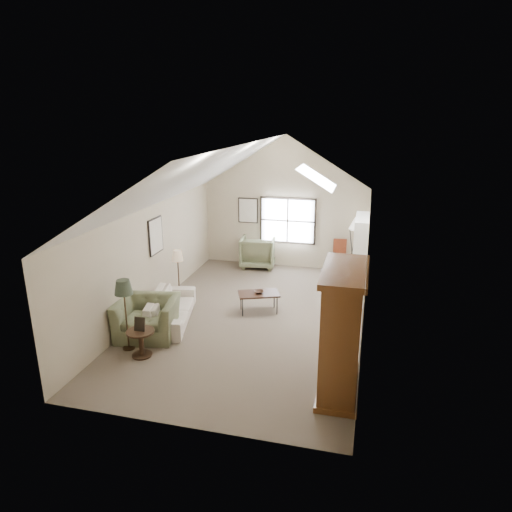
% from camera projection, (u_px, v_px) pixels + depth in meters
% --- Properties ---
extents(room_shell, '(5.01, 8.01, 4.00)m').
position_uv_depth(room_shell, '(251.00, 181.00, 9.69)').
color(room_shell, '#6C5D4D').
rests_on(room_shell, ground).
extents(window, '(1.72, 0.08, 1.42)m').
position_uv_depth(window, '(288.00, 221.00, 13.86)').
color(window, black).
rests_on(window, room_shell).
extents(skylight, '(0.80, 1.20, 0.52)m').
position_uv_depth(skylight, '(318.00, 176.00, 10.22)').
color(skylight, white).
rests_on(skylight, room_shell).
extents(wall_art, '(1.97, 3.71, 0.88)m').
position_uv_depth(wall_art, '(203.00, 223.00, 12.37)').
color(wall_art, black).
rests_on(wall_art, room_shell).
extents(armoire, '(0.60, 1.50, 2.20)m').
position_uv_depth(armoire, '(342.00, 331.00, 7.60)').
color(armoire, brown).
rests_on(armoire, ground).
extents(tv_alcove, '(0.32, 1.30, 2.10)m').
position_uv_depth(tv_alcove, '(360.00, 258.00, 11.25)').
color(tv_alcove, white).
rests_on(tv_alcove, ground).
extents(media_console, '(0.34, 1.18, 0.60)m').
position_uv_depth(media_console, '(357.00, 290.00, 11.51)').
color(media_console, '#382316').
rests_on(media_console, ground).
extents(tv_panel, '(0.05, 0.90, 0.55)m').
position_uv_depth(tv_panel, '(358.00, 267.00, 11.32)').
color(tv_panel, black).
rests_on(tv_panel, media_console).
extents(sofa, '(1.32, 2.30, 0.63)m').
position_uv_depth(sofa, '(170.00, 308.00, 10.42)').
color(sofa, beige).
rests_on(sofa, ground).
extents(armchair_near, '(1.45, 1.32, 0.82)m').
position_uv_depth(armchair_near, '(147.00, 318.00, 9.71)').
color(armchair_near, '#646748').
rests_on(armchair_near, ground).
extents(armchair_far, '(1.14, 1.17, 0.97)m').
position_uv_depth(armchair_far, '(258.00, 251.00, 14.11)').
color(armchair_far, '#6A6C4B').
rests_on(armchair_far, ground).
extents(coffee_table, '(1.09, 0.85, 0.49)m').
position_uv_depth(coffee_table, '(259.00, 302.00, 10.91)').
color(coffee_table, '#331F14').
rests_on(coffee_table, ground).
extents(bowl, '(0.30, 0.30, 0.06)m').
position_uv_depth(bowl, '(259.00, 292.00, 10.83)').
color(bowl, '#341D15').
rests_on(bowl, coffee_table).
extents(side_table, '(0.65, 0.65, 0.54)m').
position_uv_depth(side_table, '(141.00, 343.00, 8.93)').
color(side_table, '#341E15').
rests_on(side_table, ground).
extents(side_chair, '(0.41, 0.41, 1.01)m').
position_uv_depth(side_chair, '(339.00, 257.00, 13.53)').
color(side_chair, brown).
rests_on(side_chair, ground).
extents(tripod_lamp, '(0.59, 0.59, 1.75)m').
position_uv_depth(tripod_lamp, '(357.00, 246.00, 13.30)').
color(tripod_lamp, white).
rests_on(tripod_lamp, ground).
extents(dark_lamp, '(0.43, 0.43, 1.51)m').
position_uv_depth(dark_lamp, '(126.00, 314.00, 9.06)').
color(dark_lamp, '#242B1E').
rests_on(dark_lamp, ground).
extents(tan_lamp, '(0.33, 0.33, 1.36)m').
position_uv_depth(tan_lamp, '(179.00, 275.00, 11.49)').
color(tan_lamp, tan).
rests_on(tan_lamp, ground).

